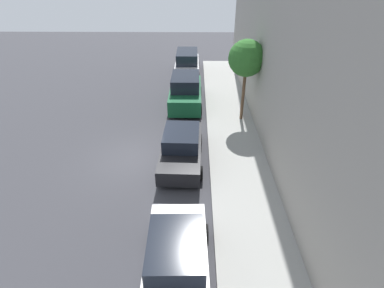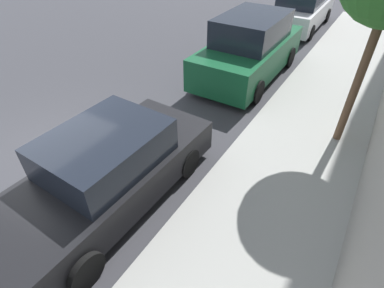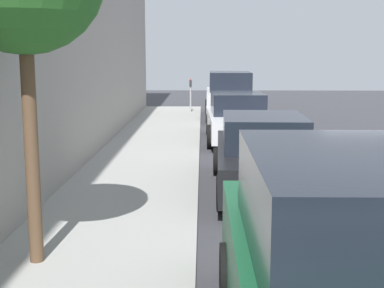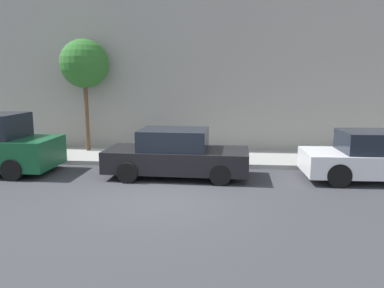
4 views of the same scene
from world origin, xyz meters
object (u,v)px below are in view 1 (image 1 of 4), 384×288
object	(u,v)px
parked_suv_fourth	(186,91)
parked_sedan_third	(182,147)
parked_minivan_fifth	(187,63)
street_tree	(247,59)
parked_sedan_second	(176,263)

from	to	relation	value
parked_suv_fourth	parked_sedan_third	bearing A→B (deg)	-89.80
parked_minivan_fifth	street_tree	xyz separation A→B (m)	(3.40, -8.50, 2.75)
parked_minivan_fifth	street_tree	bearing A→B (deg)	-68.18
parked_suv_fourth	parked_minivan_fifth	xyz separation A→B (m)	(-0.07, 6.22, -0.01)
parked_sedan_second	parked_suv_fourth	bearing A→B (deg)	90.64
parked_minivan_fifth	parked_suv_fourth	bearing A→B (deg)	-89.36
parked_sedan_third	parked_minivan_fifth	distance (m)	12.68
parked_sedan_second	parked_suv_fourth	distance (m)	12.67
parked_sedan_third	parked_suv_fourth	distance (m)	6.46
parked_suv_fourth	parked_minivan_fifth	distance (m)	6.22
parked_sedan_third	street_tree	distance (m)	6.09
parked_suv_fourth	parked_minivan_fifth	size ratio (longest dim) A/B	0.98
parked_sedan_third	street_tree	xyz separation A→B (m)	(3.31, 4.17, 2.95)
parked_sedan_third	parked_suv_fourth	size ratio (longest dim) A/B	0.95
parked_sedan_second	parked_suv_fourth	world-z (taller)	parked_suv_fourth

